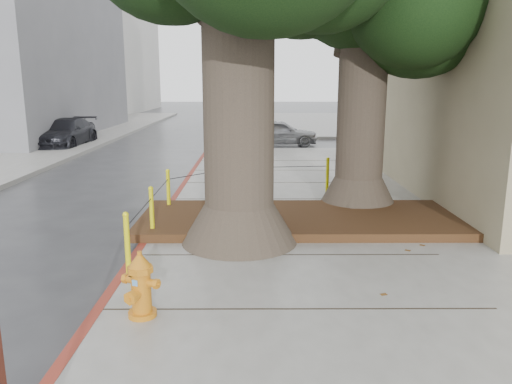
# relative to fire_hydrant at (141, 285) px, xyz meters

# --- Properties ---
(ground) EXTENTS (140.00, 140.00, 0.00)m
(ground) POSITION_rel_fire_hydrant_xyz_m (1.40, 0.18, -0.55)
(ground) COLOR #28282B
(ground) RESTS_ON ground
(sidewalk_far) EXTENTS (16.00, 20.00, 0.15)m
(sidewalk_far) POSITION_rel_fire_hydrant_xyz_m (7.40, 30.18, -0.48)
(sidewalk_far) COLOR slate
(sidewalk_far) RESTS_ON ground
(curb_red) EXTENTS (0.14, 26.00, 0.16)m
(curb_red) POSITION_rel_fire_hydrant_xyz_m (-0.60, 2.68, -0.48)
(curb_red) COLOR maroon
(curb_red) RESTS_ON ground
(planter_bed) EXTENTS (6.40, 2.60, 0.16)m
(planter_bed) POSITION_rel_fire_hydrant_xyz_m (2.30, 4.08, -0.32)
(planter_bed) COLOR black
(planter_bed) RESTS_ON sidewalk_main
(building_far_white) EXTENTS (12.00, 18.00, 15.00)m
(building_far_white) POSITION_rel_fire_hydrant_xyz_m (-15.60, 45.18, 6.95)
(building_far_white) COLOR silver
(building_far_white) RESTS_ON ground
(bollard_ring) EXTENTS (3.79, 5.39, 0.95)m
(bollard_ring) POSITION_rel_fire_hydrant_xyz_m (0.53, 4.56, 0.11)
(bollard_ring) COLOR yellow
(bollard_ring) RESTS_ON sidewalk_main
(fire_hydrant) EXTENTS (0.45, 0.45, 0.82)m
(fire_hydrant) POSITION_rel_fire_hydrant_xyz_m (0.00, 0.00, 0.00)
(fire_hydrant) COLOR orange
(fire_hydrant) RESTS_ON sidewalk_main
(car_silver) EXTENTS (3.58, 1.48, 1.22)m
(car_silver) POSITION_rel_fire_hydrant_xyz_m (2.54, 17.71, 0.06)
(car_silver) COLOR #9A9A9E
(car_silver) RESTS_ON ground
(car_red) EXTENTS (3.81, 1.59, 1.22)m
(car_red) POSITION_rel_fire_hydrant_xyz_m (8.81, 18.05, 0.06)
(car_red) COLOR #991F0D
(car_red) RESTS_ON ground
(car_dark) EXTENTS (1.95, 4.51, 1.29)m
(car_dark) POSITION_rel_fire_hydrant_xyz_m (-7.25, 17.22, 0.10)
(car_dark) COLOR black
(car_dark) RESTS_ON ground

